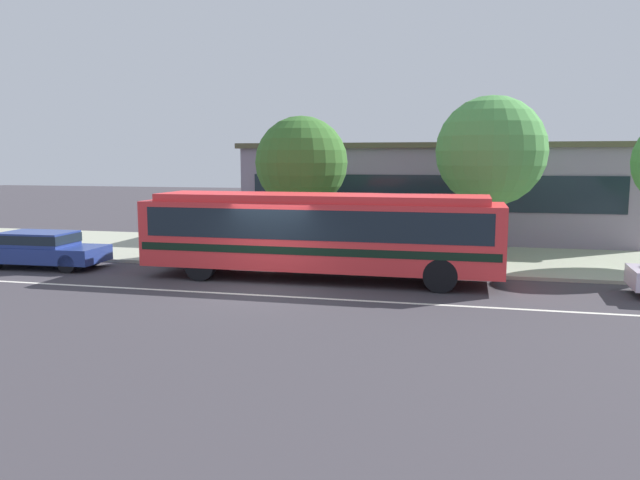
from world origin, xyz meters
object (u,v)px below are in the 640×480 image
(bus_stop_sign, at_px, (489,228))
(pedestrian_waiting_near_sign, at_px, (420,234))
(street_tree_mid_block, at_px, (491,151))
(street_tree_near_stop, at_px, (301,163))
(sedan_behind_bus, at_px, (42,248))
(transit_bus, at_px, (320,230))

(bus_stop_sign, bearing_deg, pedestrian_waiting_near_sign, 148.17)
(bus_stop_sign, xyz_separation_m, street_tree_mid_block, (0.08, 2.82, 2.54))
(street_tree_near_stop, bearing_deg, street_tree_mid_block, 1.64)
(bus_stop_sign, bearing_deg, street_tree_near_stop, 159.87)
(sedan_behind_bus, height_order, bus_stop_sign, bus_stop_sign)
(bus_stop_sign, relative_size, street_tree_near_stop, 0.43)
(street_tree_mid_block, bearing_deg, street_tree_near_stop, -178.36)
(pedestrian_waiting_near_sign, xyz_separation_m, bus_stop_sign, (2.37, -1.47, 0.46))
(transit_bus, relative_size, bus_stop_sign, 4.96)
(pedestrian_waiting_near_sign, height_order, street_tree_near_stop, street_tree_near_stop)
(sedan_behind_bus, bearing_deg, bus_stop_sign, 7.76)
(transit_bus, bearing_deg, bus_stop_sign, 19.92)
(bus_stop_sign, distance_m, street_tree_mid_block, 3.80)
(pedestrian_waiting_near_sign, bearing_deg, transit_bus, -130.78)
(pedestrian_waiting_near_sign, relative_size, street_tree_mid_block, 0.29)
(sedan_behind_bus, xyz_separation_m, street_tree_near_stop, (8.37, 4.73, 2.99))
(transit_bus, relative_size, pedestrian_waiting_near_sign, 6.54)
(transit_bus, distance_m, pedestrian_waiting_near_sign, 4.50)
(sedan_behind_bus, bearing_deg, street_tree_near_stop, 29.45)
(pedestrian_waiting_near_sign, distance_m, bus_stop_sign, 2.82)
(sedan_behind_bus, relative_size, pedestrian_waiting_near_sign, 2.51)
(pedestrian_waiting_near_sign, xyz_separation_m, street_tree_near_stop, (-4.77, 1.14, 2.57))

